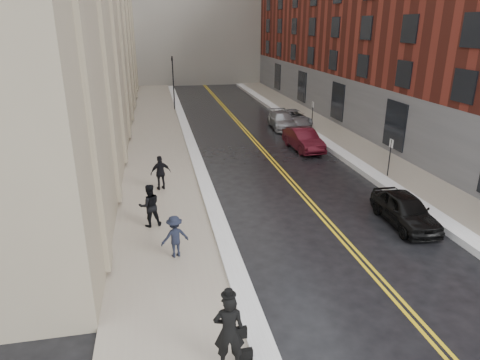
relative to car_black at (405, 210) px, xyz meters
name	(u,v)px	position (x,y,z in m)	size (l,w,h in m)	color
ground	(298,269)	(-5.59, -2.55, -0.68)	(160.00, 160.00, 0.00)	black
sidewalk_left	(158,150)	(-10.09, 13.45, -0.60)	(4.00, 64.00, 0.15)	gray
sidewalk_right	(345,140)	(3.41, 13.45, -0.60)	(3.00, 64.00, 0.15)	gray
lane_stripe_a	(257,145)	(-3.21, 13.45, -0.68)	(0.12, 64.00, 0.01)	gold
lane_stripe_b	(260,145)	(-2.97, 13.45, -0.68)	(0.12, 64.00, 0.01)	gold
snow_ridge_left	(192,147)	(-7.79, 13.45, -0.55)	(0.70, 60.80, 0.26)	white
snow_ridge_right	(321,140)	(1.56, 13.45, -0.53)	(0.85, 60.80, 0.30)	white
building_right	(412,12)	(11.91, 20.45, 8.32)	(14.00, 50.00, 18.00)	maroon
traffic_signal	(173,79)	(-8.19, 27.45, 2.41)	(0.18, 0.15, 5.20)	black
parking_sign_near	(390,155)	(2.31, 5.45, 0.68)	(0.06, 0.35, 2.23)	black
parking_sign_far	(312,113)	(2.31, 17.45, 0.68)	(0.06, 0.35, 2.23)	black
car_black	(405,210)	(0.00, 0.00, 0.00)	(1.60, 3.98, 1.36)	black
car_maroon	(303,139)	(-0.39, 11.83, 0.04)	(1.51, 4.33, 1.43)	#410B15
car_silver_near	(282,120)	(0.02, 18.28, -0.03)	(1.81, 4.46, 1.29)	#95979C
car_silver_far	(293,118)	(1.21, 19.03, -0.04)	(2.12, 4.59, 1.28)	gray
pedestrian_main	(229,331)	(-8.74, -6.64, 0.50)	(0.75, 0.49, 2.07)	black
pedestrian_a	(150,205)	(-10.60, 1.68, 0.39)	(0.89, 0.69, 1.83)	black
pedestrian_b	(175,236)	(-9.73, -1.02, 0.26)	(1.02, 0.59, 1.58)	black
pedestrian_c	(161,173)	(-10.05, 5.84, 0.35)	(1.04, 0.43, 1.77)	black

